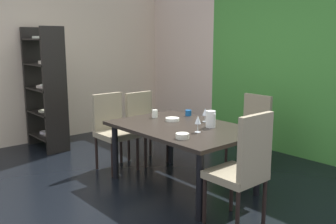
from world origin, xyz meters
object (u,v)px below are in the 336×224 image
object	(u,v)px
dining_table	(183,133)
pitcher_east	(211,119)
cup_front	(188,113)
cup_corner	(244,131)
chair_right_near	(244,166)
wine_glass_left	(205,112)
serving_bowl_near_window	(172,119)
chair_left_near	(113,127)
chair_left_far	(144,122)
wine_glass_west	(198,120)
display_shelf	(45,88)
cup_south	(155,114)
serving_bowl_near_shelf	(182,136)
chair_head_far	(251,126)

from	to	relation	value
dining_table	pitcher_east	world-z (taller)	pitcher_east
cup_front	cup_corner	xyz separation A→B (m)	(1.06, -0.23, 0.00)
chair_right_near	wine_glass_left	xyz separation A→B (m)	(-1.04, 0.60, 0.25)
dining_table	serving_bowl_near_window	xyz separation A→B (m)	(-0.27, 0.09, 0.10)
cup_front	wine_glass_left	bearing A→B (deg)	-14.36
chair_right_near	dining_table	bearing A→B (deg)	76.40
chair_left_near	wine_glass_left	xyz separation A→B (m)	(1.05, 0.60, 0.28)
chair_left_near	chair_left_far	distance (m)	0.51
serving_bowl_near_window	cup_front	size ratio (longest dim) A/B	2.10
chair_left_far	serving_bowl_near_window	xyz separation A→B (m)	(0.77, -0.16, 0.19)
chair_left_near	cup_corner	bearing A→B (deg)	105.22
chair_right_near	serving_bowl_near_window	distance (m)	1.38
pitcher_east	serving_bowl_near_window	bearing A→B (deg)	-168.49
wine_glass_west	chair_left_near	bearing A→B (deg)	-172.62
display_shelf	dining_table	bearing A→B (deg)	11.27
wine_glass_west	cup_south	world-z (taller)	wine_glass_west
dining_table	wine_glass_left	distance (m)	0.40
serving_bowl_near_window	cup_front	bearing A→B (deg)	105.46
cup_front	cup_corner	bearing A→B (deg)	-12.30
wine_glass_west	cup_corner	size ratio (longest dim) A/B	2.35
display_shelf	wine_glass_west	xyz separation A→B (m)	(2.84, 0.43, -0.09)
chair_left_far	cup_corner	bearing A→B (deg)	88.76
serving_bowl_near_shelf	cup_south	world-z (taller)	cup_south
chair_right_near	cup_corner	size ratio (longest dim) A/B	14.02
cup_front	chair_left_far	bearing A→B (deg)	-163.78
cup_front	cup_south	distance (m)	0.44
pitcher_east	chair_left_near	bearing A→B (deg)	-160.73
wine_glass_west	serving_bowl_near_window	distance (m)	0.62
chair_right_near	wine_glass_left	bearing A→B (deg)	59.85
cup_front	cup_south	bearing A→B (deg)	-114.78
chair_head_far	cup_corner	bearing A→B (deg)	123.07
chair_head_far	serving_bowl_near_shelf	size ratio (longest dim) A/B	7.06
chair_left_far	serving_bowl_near_window	bearing A→B (deg)	77.89
display_shelf	wine_glass_west	size ratio (longest dim) A/B	10.44
display_shelf	pitcher_east	distance (m)	2.86
chair_right_near	serving_bowl_near_window	bearing A→B (deg)	75.45
wine_glass_left	serving_bowl_near_window	size ratio (longest dim) A/B	1.00
serving_bowl_near_shelf	cup_front	world-z (taller)	cup_front
dining_table	chair_right_near	xyz separation A→B (m)	(1.05, -0.25, -0.06)
chair_left_near	pitcher_east	size ratio (longest dim) A/B	5.30
serving_bowl_near_shelf	pitcher_east	distance (m)	0.59
serving_bowl_near_window	pitcher_east	xyz separation A→B (m)	(0.52, 0.11, 0.07)
dining_table	serving_bowl_near_shelf	world-z (taller)	serving_bowl_near_shelf
dining_table	chair_head_far	size ratio (longest dim) A/B	1.71
chair_left_near	chair_right_near	size ratio (longest dim) A/B	0.93
cup_south	cup_corner	xyz separation A→B (m)	(1.24, 0.17, -0.01)
wine_glass_west	serving_bowl_near_shelf	world-z (taller)	wine_glass_west
display_shelf	cup_corner	bearing A→B (deg)	12.63
serving_bowl_near_shelf	chair_right_near	bearing A→B (deg)	9.80
chair_left_near	wine_glass_west	world-z (taller)	chair_left_near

